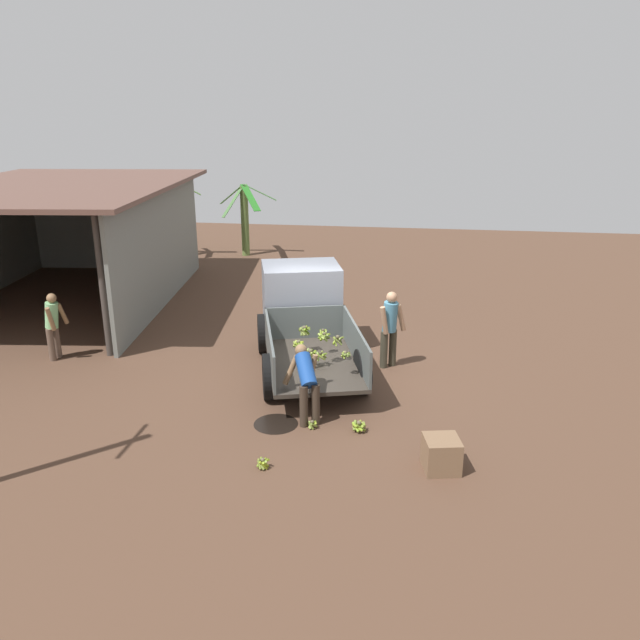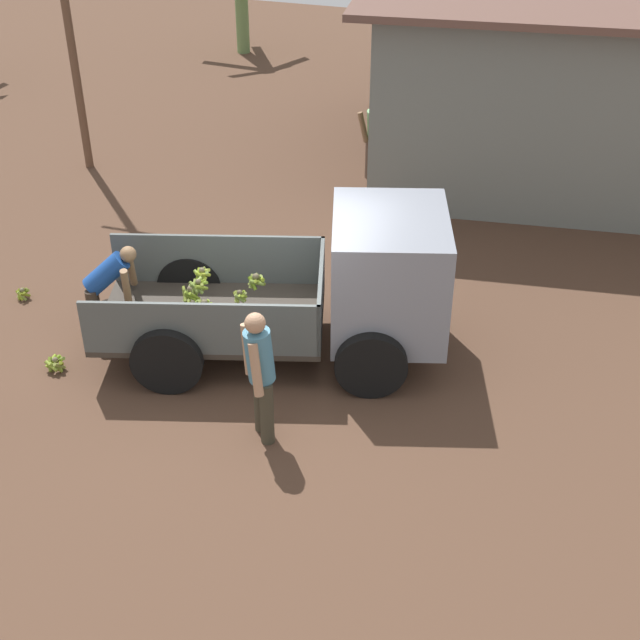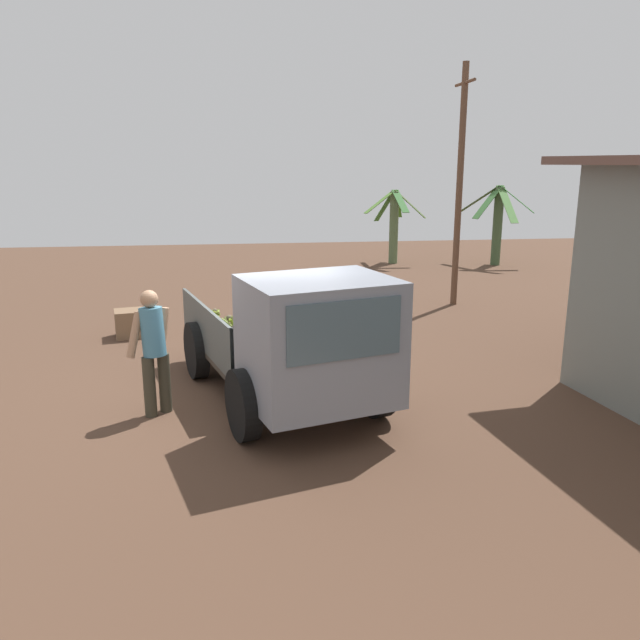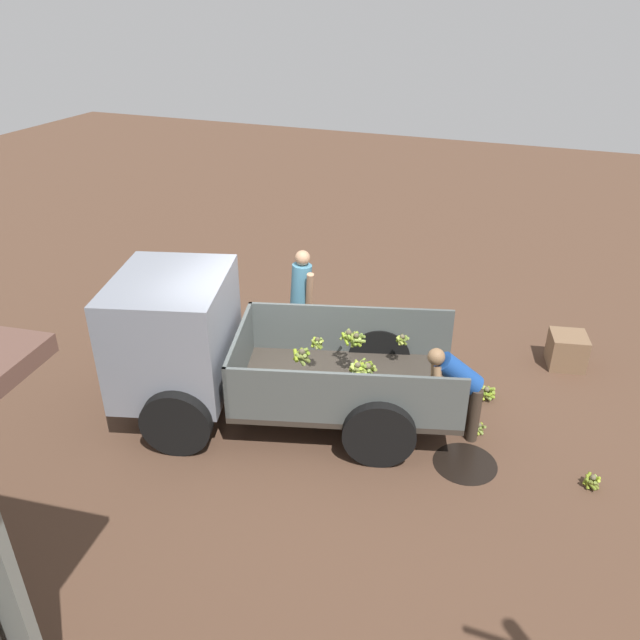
% 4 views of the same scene
% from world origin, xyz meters
% --- Properties ---
extents(ground, '(36.00, 36.00, 0.00)m').
position_xyz_m(ground, '(0.00, 0.00, 0.00)').
color(ground, '#513728').
extents(mud_patch_0, '(0.80, 0.80, 0.01)m').
position_xyz_m(mud_patch_0, '(-2.56, 0.52, 0.00)').
color(mud_patch_0, black).
rests_on(mud_patch_0, ground).
extents(cargo_truck, '(4.81, 2.97, 2.00)m').
position_xyz_m(cargo_truck, '(0.90, 0.61, 1.05)').
color(cargo_truck, '#373029').
rests_on(cargo_truck, ground).
extents(person_foreground_visitor, '(0.54, 0.61, 1.72)m').
position_xyz_m(person_foreground_visitor, '(0.42, -1.36, 0.95)').
color(person_foreground_visitor, '#3A3629').
rests_on(person_foreground_visitor, ground).
extents(person_worker_loading, '(0.76, 0.78, 1.35)m').
position_xyz_m(person_worker_loading, '(-2.31, 0.00, 0.79)').
color(person_worker_loading, '#382C22').
rests_on(person_worker_loading, ground).
extents(banana_bunch_on_ground_0, '(0.19, 0.18, 0.16)m').
position_xyz_m(banana_bunch_on_ground_0, '(-2.63, -0.16, 0.08)').
color(banana_bunch_on_ground_0, brown).
rests_on(banana_bunch_on_ground_0, ground).
extents(banana_bunch_on_ground_1, '(0.27, 0.27, 0.21)m').
position_xyz_m(banana_bunch_on_ground_1, '(-2.62, -0.98, 0.11)').
color(banana_bunch_on_ground_1, brown).
rests_on(banana_bunch_on_ground_1, ground).
extents(banana_bunch_on_ground_2, '(0.20, 0.21, 0.19)m').
position_xyz_m(banana_bunch_on_ground_2, '(-4.03, 0.40, 0.10)').
color(banana_bunch_on_ground_2, brown).
rests_on(banana_bunch_on_ground_2, ground).
extents(wooden_crate_0, '(0.64, 0.64, 0.53)m').
position_xyz_m(wooden_crate_0, '(-3.64, -2.36, 0.27)').
color(wooden_crate_0, brown).
rests_on(wooden_crate_0, ground).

